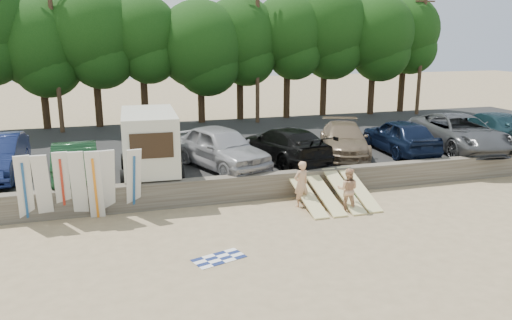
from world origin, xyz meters
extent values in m
plane|color=tan|center=(0.00, 0.00, 0.00)|extent=(120.00, 120.00, 0.00)
cube|color=#6B6356|center=(0.00, 3.00, 0.50)|extent=(44.00, 0.50, 1.00)
cube|color=#282828|center=(0.00, 10.50, 0.35)|extent=(44.00, 14.50, 0.70)
cylinder|color=#382616|center=(-10.98, 17.60, 2.43)|extent=(0.44, 0.44, 3.46)
sphere|color=#204B15|center=(-10.98, 17.60, 5.81)|extent=(5.42, 5.42, 5.42)
cylinder|color=#382616|center=(-7.90, 17.36, 2.64)|extent=(0.44, 0.44, 3.88)
sphere|color=#204B15|center=(-7.90, 17.36, 6.43)|extent=(5.51, 5.51, 5.51)
cylinder|color=#382616|center=(-5.09, 17.23, 2.62)|extent=(0.44, 0.44, 3.84)
sphere|color=#204B15|center=(-5.09, 17.23, 6.38)|extent=(4.74, 4.74, 4.74)
cylinder|color=#382616|center=(-1.49, 17.07, 2.38)|extent=(0.44, 0.44, 3.36)
sphere|color=#204B15|center=(-1.49, 17.07, 5.66)|extent=(5.58, 5.58, 5.58)
cylinder|color=#382616|center=(1.25, 17.60, 2.54)|extent=(0.44, 0.44, 3.69)
sphere|color=#204B15|center=(1.25, 17.60, 6.15)|extent=(5.20, 5.20, 5.20)
cylinder|color=#382616|center=(4.48, 17.30, 2.65)|extent=(0.44, 0.44, 3.90)
sphere|color=#204B15|center=(4.48, 17.30, 6.47)|extent=(4.92, 4.92, 4.92)
cylinder|color=#382616|center=(7.34, 17.60, 2.77)|extent=(0.44, 0.44, 4.13)
sphere|color=#204B15|center=(7.34, 17.60, 6.80)|extent=(5.82, 5.82, 5.82)
cylinder|color=#382616|center=(10.84, 17.07, 2.63)|extent=(0.44, 0.44, 3.86)
sphere|color=#204B15|center=(10.84, 17.07, 6.41)|extent=(5.47, 5.47, 5.47)
cylinder|color=#382616|center=(13.64, 17.60, 2.71)|extent=(0.44, 0.44, 4.02)
sphere|color=#204B15|center=(13.64, 17.60, 6.64)|extent=(4.83, 4.83, 4.83)
cylinder|color=#473321|center=(-10.00, 16.00, 5.20)|extent=(0.26, 0.26, 9.00)
cylinder|color=#473321|center=(2.00, 16.00, 5.20)|extent=(0.26, 0.26, 9.00)
cylinder|color=#473321|center=(14.00, 16.00, 5.20)|extent=(0.26, 0.26, 9.00)
cube|color=#473321|center=(14.00, 16.00, 8.50)|extent=(1.50, 0.10, 0.10)
cube|color=beige|center=(-5.82, 5.01, 2.20)|extent=(2.24, 4.21, 2.27)
cube|color=black|center=(-5.91, 2.93, 2.40)|extent=(1.55, 0.11, 0.93)
cylinder|color=black|center=(-6.96, 3.72, 1.04)|extent=(0.24, 0.69, 0.68)
cylinder|color=black|center=(-4.79, 3.63, 1.04)|extent=(0.24, 0.69, 0.68)
cylinder|color=black|center=(-6.84, 6.40, 1.04)|extent=(0.24, 0.69, 0.68)
cylinder|color=black|center=(-4.68, 6.31, 1.04)|extent=(0.24, 0.69, 0.68)
imported|color=#12321A|center=(-8.70, 5.40, 1.47)|extent=(1.85, 4.76, 1.54)
imported|color=#A2A1A6|center=(-2.80, 5.44, 1.60)|extent=(3.86, 5.71, 1.81)
imported|color=black|center=(0.16, 5.71, 1.49)|extent=(3.32, 5.77, 1.57)
imported|color=#7A654D|center=(3.37, 6.19, 1.44)|extent=(3.72, 5.50, 1.48)
imported|color=black|center=(6.10, 5.71, 1.54)|extent=(2.23, 5.04, 1.69)
imported|color=#45464A|center=(9.27, 5.44, 1.57)|extent=(3.64, 6.57, 1.74)
imported|color=#122931|center=(11.78, 6.19, 1.55)|extent=(3.11, 6.10, 1.70)
cube|color=silver|center=(-10.19, 2.51, 1.26)|extent=(0.63, 0.85, 2.51)
cube|color=silver|center=(-9.62, 2.49, 1.25)|extent=(0.51, 0.83, 2.50)
cube|color=silver|center=(-9.01, 2.62, 1.26)|extent=(0.55, 0.75, 2.53)
cube|color=silver|center=(-8.48, 2.51, 1.27)|extent=(0.52, 0.73, 2.53)
cube|color=silver|center=(-7.93, 2.35, 1.27)|extent=(0.53, 0.70, 2.54)
cube|color=silver|center=(-7.52, 2.52, 1.26)|extent=(0.61, 0.83, 2.52)
cube|color=silver|center=(-6.63, 2.53, 1.25)|extent=(0.62, 0.92, 2.49)
cube|color=beige|center=(-0.40, 1.58, 0.44)|extent=(0.56, 2.91, 0.87)
cube|color=beige|center=(0.31, 1.56, 0.46)|extent=(0.56, 2.90, 0.91)
cube|color=beige|center=(1.07, 1.53, 0.51)|extent=(0.56, 2.87, 1.02)
cube|color=beige|center=(1.75, 1.58, 0.52)|extent=(0.56, 2.86, 1.03)
imported|color=tan|center=(-0.60, 1.68, 0.88)|extent=(0.73, 0.58, 1.75)
imported|color=tan|center=(0.86, 0.76, 0.80)|extent=(0.98, 0.91, 1.60)
cube|color=#227E3B|center=(1.74, 2.11, 0.16)|extent=(0.44, 0.38, 0.32)
cube|color=#C04816|center=(0.76, 2.40, 0.11)|extent=(0.36, 0.33, 0.22)
plane|color=white|center=(-4.54, -1.89, 0.01)|extent=(1.89, 1.89, 0.00)
camera|label=1|loc=(-7.30, -14.93, 6.30)|focal=35.00mm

